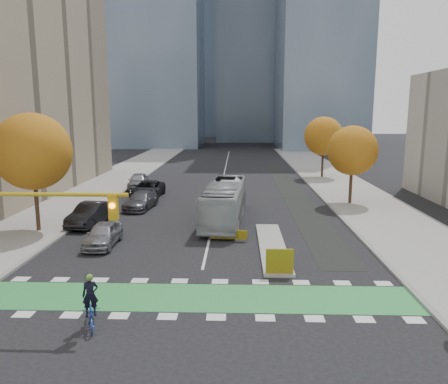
# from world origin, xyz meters

# --- Properties ---
(ground) EXTENTS (300.00, 300.00, 0.00)m
(ground) POSITION_xyz_m (0.00, 0.00, 0.00)
(ground) COLOR black
(ground) RESTS_ON ground
(sidewalk_west) EXTENTS (7.00, 120.00, 0.15)m
(sidewalk_west) POSITION_xyz_m (-13.50, 20.00, 0.07)
(sidewalk_west) COLOR gray
(sidewalk_west) RESTS_ON ground
(sidewalk_east) EXTENTS (7.00, 120.00, 0.15)m
(sidewalk_east) POSITION_xyz_m (13.50, 20.00, 0.07)
(sidewalk_east) COLOR gray
(sidewalk_east) RESTS_ON ground
(curb_west) EXTENTS (0.30, 120.00, 0.16)m
(curb_west) POSITION_xyz_m (-10.00, 20.00, 0.07)
(curb_west) COLOR gray
(curb_west) RESTS_ON ground
(curb_east) EXTENTS (0.30, 120.00, 0.16)m
(curb_east) POSITION_xyz_m (10.00, 20.00, 0.07)
(curb_east) COLOR gray
(curb_east) RESTS_ON ground
(bike_crossing) EXTENTS (20.00, 3.00, 0.01)m
(bike_crossing) POSITION_xyz_m (0.00, 1.50, 0.01)
(bike_crossing) COLOR #2D8C41
(bike_crossing) RESTS_ON ground
(centre_line) EXTENTS (0.15, 70.00, 0.01)m
(centre_line) POSITION_xyz_m (0.00, 40.00, 0.01)
(centre_line) COLOR silver
(centre_line) RESTS_ON ground
(bike_lane_paint) EXTENTS (2.50, 50.00, 0.01)m
(bike_lane_paint) POSITION_xyz_m (7.50, 30.00, 0.01)
(bike_lane_paint) COLOR black
(bike_lane_paint) RESTS_ON ground
(median_island) EXTENTS (1.60, 10.00, 0.16)m
(median_island) POSITION_xyz_m (4.00, 9.00, 0.08)
(median_island) COLOR gray
(median_island) RESTS_ON ground
(hazard_board) EXTENTS (1.40, 0.12, 1.30)m
(hazard_board) POSITION_xyz_m (4.00, 4.20, 0.80)
(hazard_board) COLOR yellow
(hazard_board) RESTS_ON median_island
(tower_ne) EXTENTS (18.00, 24.00, 60.00)m
(tower_ne) POSITION_xyz_m (20.00, 85.00, 30.00)
(tower_ne) COLOR #47566B
(tower_ne) RESTS_ON ground
(tower_far) EXTENTS (26.00, 26.00, 80.00)m
(tower_far) POSITION_xyz_m (-4.00, 140.00, 40.00)
(tower_far) COLOR #47566B
(tower_far) RESTS_ON ground
(tree_west) EXTENTS (5.20, 5.20, 8.22)m
(tree_west) POSITION_xyz_m (-12.00, 12.00, 5.62)
(tree_west) COLOR #332114
(tree_west) RESTS_ON ground
(tree_east_near) EXTENTS (4.40, 4.40, 7.08)m
(tree_east_near) POSITION_xyz_m (12.00, 22.00, 4.86)
(tree_east_near) COLOR #332114
(tree_east_near) RESTS_ON ground
(tree_east_far) EXTENTS (4.80, 4.80, 7.65)m
(tree_east_far) POSITION_xyz_m (12.50, 38.00, 5.24)
(tree_east_far) COLOR #332114
(tree_east_far) RESTS_ON ground
(cyclist) EXTENTS (1.26, 1.99, 2.17)m
(cyclist) POSITION_xyz_m (-3.81, -1.33, 0.72)
(cyclist) COLOR navy
(cyclist) RESTS_ON ground
(bus) EXTENTS (3.39, 11.10, 3.05)m
(bus) POSITION_xyz_m (0.88, 15.49, 1.52)
(bus) COLOR #A3A9AA
(bus) RESTS_ON ground
(parked_car_a) EXTENTS (1.74, 4.29, 1.46)m
(parked_car_a) POSITION_xyz_m (-6.54, 9.06, 0.73)
(parked_car_a) COLOR gray
(parked_car_a) RESTS_ON ground
(parked_car_b) EXTENTS (2.42, 5.20, 1.65)m
(parked_car_b) POSITION_xyz_m (-9.00, 14.06, 0.82)
(parked_car_b) COLOR black
(parked_car_b) RESTS_ON ground
(parked_car_c) EXTENTS (2.59, 5.17, 1.44)m
(parked_car_c) POSITION_xyz_m (-6.50, 19.63, 0.72)
(parked_car_c) COLOR #505055
(parked_car_c) RESTS_ON ground
(parked_car_d) EXTENTS (2.87, 5.80, 1.58)m
(parked_car_d) POSITION_xyz_m (-6.98, 24.63, 0.79)
(parked_car_d) COLOR black
(parked_car_d) RESTS_ON ground
(parked_car_e) EXTENTS (2.39, 5.03, 1.66)m
(parked_car_e) POSITION_xyz_m (-9.00, 29.63, 0.83)
(parked_car_e) COLOR #939297
(parked_car_e) RESTS_ON ground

